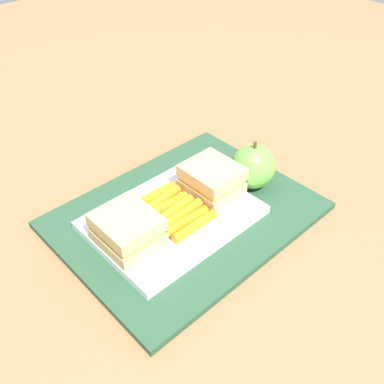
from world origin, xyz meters
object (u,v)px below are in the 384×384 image
apple (253,167)px  sandwich_half_left (127,229)px  carrot_sticks_bundle (173,210)px  food_tray (173,217)px  sandwich_half_right (212,179)px

apple → sandwich_half_left: bearing=174.4°
sandwich_half_left → apple: apple is taller
carrot_sticks_bundle → food_tray: bearing=-179.0°
sandwich_half_right → carrot_sticks_bundle: size_ratio=0.78×
food_tray → sandwich_half_right: 0.08m
sandwich_half_right → carrot_sticks_bundle: (-0.08, 0.00, -0.02)m
food_tray → apple: 0.15m
sandwich_half_left → sandwich_half_right: (0.16, 0.00, 0.00)m
sandwich_half_left → carrot_sticks_bundle: 0.08m
food_tray → sandwich_half_right: size_ratio=2.88×
sandwich_half_left → sandwich_half_right: 0.16m
sandwich_half_left → carrot_sticks_bundle: (0.08, 0.00, -0.02)m
food_tray → apple: size_ratio=2.85×
food_tray → carrot_sticks_bundle: bearing=1.0°
carrot_sticks_bundle → apple: bearing=-8.6°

